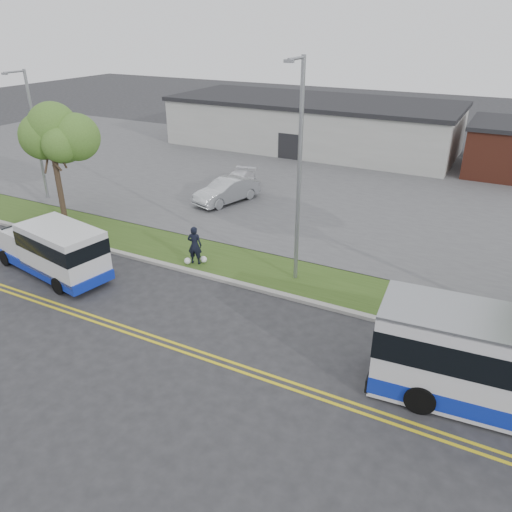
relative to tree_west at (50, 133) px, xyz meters
The scene contains 17 objects.
ground 13.43m from the tree_west, 14.93° to the right, with size 140.00×140.00×0.00m, color #28282B.
lane_line_north 14.83m from the tree_west, 30.43° to the right, with size 70.00×0.12×0.01m, color gold.
lane_line_south 14.97m from the tree_west, 31.49° to the right, with size 70.00×0.12×0.01m, color gold.
curb 13.19m from the tree_west, ahead, with size 80.00×0.30×0.15m, color #9E9B93.
verge 13.03m from the tree_west, ahead, with size 80.00×3.30×0.10m, color #314D19.
parking_lot 18.98m from the tree_west, 48.99° to the left, with size 80.00×25.00×0.10m, color #4C4C4F.
commercial_building 24.72m from the tree_west, 75.85° to the left, with size 25.40×10.40×4.35m.
brick_wing 32.19m from the tree_west, 45.38° to the left, with size 6.30×7.30×3.90m.
tree_west is the anchor object (origin of this frame).
streetlight_near 15.01m from the tree_west, ahead, with size 0.35×1.53×9.50m.
streetlight_far 4.62m from the tree_west, 151.02° to the left, with size 0.35×1.53×8.00m.
shuttle_bus 8.14m from the tree_west, 45.10° to the right, with size 6.84×3.22×2.53m.
pedestrian 11.00m from the tree_west, ahead, with size 0.70×0.46×1.91m, color black.
parked_car_a 10.77m from the tree_west, 45.50° to the left, with size 1.60×4.59×1.51m, color #B5B9BD.
parked_car_b 12.11m from the tree_west, 55.14° to the left, with size 1.75×4.29×1.25m, color white.
grocery_bag_left 11.08m from the tree_west, ahead, with size 0.32×0.32×0.32m, color white.
grocery_bag_right 11.56m from the tree_west, ahead, with size 0.32×0.32×0.32m, color white.
Camera 1 is at (10.79, -15.90, 10.85)m, focal length 35.00 mm.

